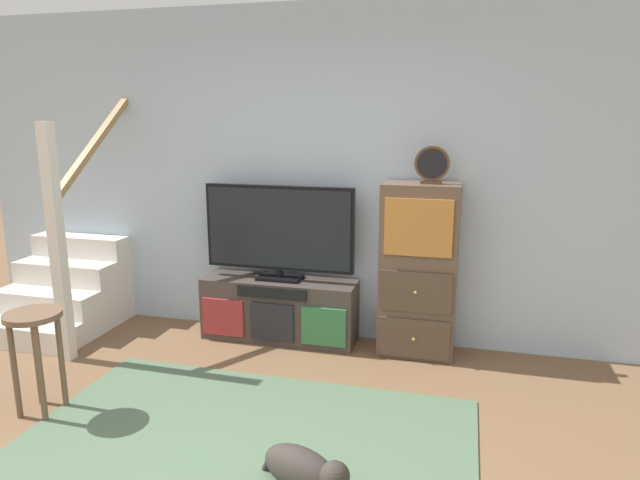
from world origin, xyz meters
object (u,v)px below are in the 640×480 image
at_px(television, 279,230).
at_px(dog, 305,470).
at_px(bar_stool_near, 35,338).
at_px(desk_clock, 432,165).
at_px(side_cabinet, 418,271).
at_px(media_console, 279,310).

height_order(television, dog, television).
xyz_separation_m(television, dog, (0.75, -1.85, -0.81)).
bearing_deg(bar_stool_near, dog, -9.81).
bearing_deg(dog, desk_clock, 76.21).
height_order(desk_clock, bar_stool_near, desk_clock).
distance_m(side_cabinet, bar_stool_near, 2.68).
xyz_separation_m(media_console, side_cabinet, (1.13, 0.01, 0.41)).
height_order(media_console, desk_clock, desk_clock).
xyz_separation_m(media_console, desk_clock, (1.20, -0.00, 1.23)).
height_order(television, desk_clock, desk_clock).
relative_size(side_cabinet, desk_clock, 4.84).
relative_size(media_console, bar_stool_near, 1.92).
distance_m(bar_stool_near, dog, 1.89).
xyz_separation_m(side_cabinet, desk_clock, (0.07, -0.02, 0.81)).
bearing_deg(bar_stool_near, television, 55.08).
relative_size(media_console, side_cabinet, 0.95).
distance_m(desk_clock, dog, 2.32).
height_order(media_console, bar_stool_near, bar_stool_near).
relative_size(media_console, television, 1.03).
height_order(media_console, dog, media_console).
bearing_deg(dog, bar_stool_near, 170.19).
height_order(side_cabinet, dog, side_cabinet).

